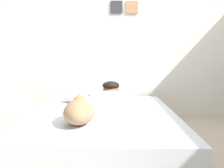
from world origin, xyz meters
The scene contains 8 objects.
ground_plane centered at (0.00, 0.00, 0.00)m, with size 13.44×13.44×0.00m, color tan.
back_wall centered at (0.00, 1.42, 1.25)m, with size 4.72×0.12×2.50m.
bed centered at (-0.26, 0.28, 0.15)m, with size 1.49×1.94×0.30m.
pillow centered at (-0.50, 0.80, 0.36)m, with size 0.52×0.32×0.11m, color silver.
person_lying centered at (-0.17, 0.31, 0.41)m, with size 0.43×0.92×0.27m.
dog centered at (-0.43, -0.08, 0.40)m, with size 0.26×0.57×0.21m.
coffee_cup centered at (-0.11, 0.69, 0.34)m, with size 0.12×0.09×0.07m.
cell_phone centered at (-0.13, 0.20, 0.31)m, with size 0.07×0.14×0.01m, color black.
Camera 1 is at (-0.13, -2.04, 0.86)m, focal length 37.83 mm.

